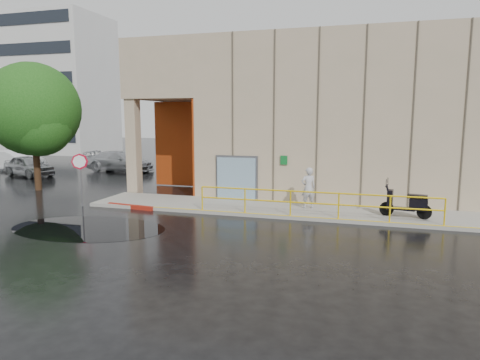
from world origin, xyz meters
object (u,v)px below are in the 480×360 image
(car_b, at_px, (14,161))
(tree_near, at_px, (35,113))
(car_a, at_px, (29,166))
(person, at_px, (308,188))
(scooter, at_px, (407,196))
(stop_sign, at_px, (80,168))
(red_curb, at_px, (130,207))
(car_c, at_px, (120,161))

(car_b, xyz_separation_m, tree_near, (8.04, -6.56, 3.51))
(tree_near, bearing_deg, car_a, 136.79)
(person, height_order, scooter, person)
(person, relative_size, car_b, 0.38)
(stop_sign, distance_m, red_curb, 2.94)
(scooter, height_order, stop_sign, stop_sign)
(scooter, bearing_deg, car_a, 174.69)
(person, xyz_separation_m, tree_near, (-15.16, 1.19, 3.25))
(car_b, distance_m, tree_near, 10.95)
(person, xyz_separation_m, car_b, (-23.19, 7.74, -0.26))
(car_a, xyz_separation_m, car_c, (4.67, 4.06, 0.04))
(red_curb, xyz_separation_m, tree_near, (-7.39, 2.85, 4.20))
(scooter, height_order, car_a, scooter)
(person, bearing_deg, tree_near, -32.14)
(red_curb, relative_size, tree_near, 0.34)
(car_c, relative_size, tree_near, 0.74)
(tree_near, bearing_deg, stop_sign, -31.24)
(car_a, height_order, car_c, car_c)
(stop_sign, relative_size, car_c, 0.47)
(tree_near, bearing_deg, scooter, -5.56)
(red_curb, xyz_separation_m, car_b, (-15.43, 9.41, 0.69))
(car_a, distance_m, tree_near, 7.60)
(scooter, xyz_separation_m, car_b, (-27.14, 8.42, -0.24))
(scooter, height_order, car_b, scooter)
(red_curb, relative_size, car_c, 0.46)
(car_c, bearing_deg, person, -121.84)
(person, bearing_deg, red_curb, -15.57)
(tree_near, bearing_deg, car_b, 140.80)
(car_c, bearing_deg, car_b, 105.77)
(stop_sign, height_order, red_curb, stop_sign)
(person, xyz_separation_m, scooter, (3.94, -0.67, -0.03))
(scooter, height_order, red_curb, scooter)
(car_a, bearing_deg, car_c, -30.95)
(person, bearing_deg, scooter, 142.66)
(person, xyz_separation_m, car_c, (-15.38, 9.84, -0.29))
(person, distance_m, car_b, 24.45)
(stop_sign, distance_m, car_a, 12.53)
(car_a, xyz_separation_m, tree_near, (4.89, -4.59, 3.57))
(car_a, relative_size, car_c, 0.81)
(scooter, bearing_deg, car_c, 161.21)
(red_curb, relative_size, car_a, 0.57)
(car_a, bearing_deg, tree_near, -115.14)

